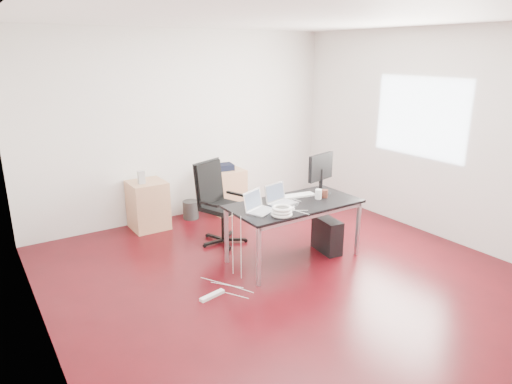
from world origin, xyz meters
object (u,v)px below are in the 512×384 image
desk (294,207)px  filing_cabinet_right (226,191)px  office_chair (218,199)px  pc_tower (327,235)px  filing_cabinet_left (148,205)px

desk → filing_cabinet_right: size_ratio=2.29×
desk → filing_cabinet_right: desk is taller
office_chair → pc_tower: 1.51m
desk → pc_tower: desk is taller
filing_cabinet_right → pc_tower: 2.07m
filing_cabinet_left → pc_tower: size_ratio=1.56×
office_chair → filing_cabinet_right: 1.23m
pc_tower → filing_cabinet_right: bearing=107.2°
filing_cabinet_right → office_chair: bearing=-125.0°
desk → office_chair: size_ratio=1.48×
office_chair → pc_tower: (1.01, -1.06, -0.39)m
filing_cabinet_left → pc_tower: bearing=-51.6°
office_chair → pc_tower: office_chair is taller
desk → pc_tower: bearing=-7.5°
filing_cabinet_left → filing_cabinet_right: 1.30m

